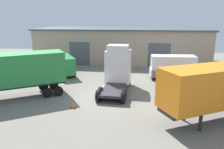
{
  "coord_description": "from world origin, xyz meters",
  "views": [
    {
      "loc": [
        3.57,
        -18.14,
        7.14
      ],
      "look_at": [
        0.6,
        2.92,
        1.6
      ],
      "focal_mm": 35.0,
      "sensor_mm": 36.0,
      "label": 1
    }
  ],
  "objects_px": {
    "container_trailer_yellow": "(223,86)",
    "traffic_cone": "(73,105)",
    "tractor_unit_white": "(118,68)",
    "delivery_van_white": "(172,66)",
    "delivery_van_green": "(63,64)",
    "container_trailer_green": "(11,71)",
    "gravel_pile": "(17,69)"
  },
  "relations": [
    {
      "from": "delivery_van_green",
      "to": "container_trailer_yellow",
      "type": "bearing_deg",
      "value": -156.44
    },
    {
      "from": "traffic_cone",
      "to": "delivery_van_green",
      "type": "bearing_deg",
      "value": 113.89
    },
    {
      "from": "container_trailer_green",
      "to": "traffic_cone",
      "type": "xyz_separation_m",
      "value": [
        6.05,
        -1.34,
        -2.35
      ]
    },
    {
      "from": "delivery_van_white",
      "to": "delivery_van_green",
      "type": "bearing_deg",
      "value": -5.4
    },
    {
      "from": "gravel_pile",
      "to": "delivery_van_white",
      "type": "bearing_deg",
      "value": 4.25
    },
    {
      "from": "container_trailer_green",
      "to": "gravel_pile",
      "type": "relative_size",
      "value": 2.25
    },
    {
      "from": "traffic_cone",
      "to": "gravel_pile",
      "type": "bearing_deg",
      "value": 139.07
    },
    {
      "from": "container_trailer_green",
      "to": "container_trailer_yellow",
      "type": "relative_size",
      "value": 0.98
    },
    {
      "from": "tractor_unit_white",
      "to": "delivery_van_white",
      "type": "height_order",
      "value": "tractor_unit_white"
    },
    {
      "from": "container_trailer_green",
      "to": "delivery_van_white",
      "type": "height_order",
      "value": "container_trailer_green"
    },
    {
      "from": "delivery_van_green",
      "to": "traffic_cone",
      "type": "height_order",
      "value": "delivery_van_green"
    },
    {
      "from": "delivery_van_green",
      "to": "traffic_cone",
      "type": "distance_m",
      "value": 11.48
    },
    {
      "from": "container_trailer_green",
      "to": "tractor_unit_white",
      "type": "bearing_deg",
      "value": 172.21
    },
    {
      "from": "container_trailer_green",
      "to": "gravel_pile",
      "type": "height_order",
      "value": "container_trailer_green"
    },
    {
      "from": "tractor_unit_white",
      "to": "gravel_pile",
      "type": "xyz_separation_m",
      "value": [
        -13.02,
        2.97,
        -1.18
      ]
    },
    {
      "from": "delivery_van_white",
      "to": "container_trailer_yellow",
      "type": "height_order",
      "value": "container_trailer_yellow"
    },
    {
      "from": "container_trailer_yellow",
      "to": "traffic_cone",
      "type": "xyz_separation_m",
      "value": [
        -11.1,
        0.52,
        -2.29
      ]
    },
    {
      "from": "container_trailer_yellow",
      "to": "delivery_van_green",
      "type": "relative_size",
      "value": 1.69
    },
    {
      "from": "tractor_unit_white",
      "to": "traffic_cone",
      "type": "height_order",
      "value": "tractor_unit_white"
    },
    {
      "from": "tractor_unit_white",
      "to": "container_trailer_green",
      "type": "distance_m",
      "value": 10.05
    },
    {
      "from": "delivery_van_white",
      "to": "traffic_cone",
      "type": "bearing_deg",
      "value": 44.54
    },
    {
      "from": "tractor_unit_white",
      "to": "container_trailer_yellow",
      "type": "relative_size",
      "value": 0.69
    },
    {
      "from": "container_trailer_green",
      "to": "delivery_van_green",
      "type": "relative_size",
      "value": 1.66
    },
    {
      "from": "delivery_van_white",
      "to": "container_trailer_yellow",
      "type": "relative_size",
      "value": 0.57
    },
    {
      "from": "container_trailer_yellow",
      "to": "delivery_van_white",
      "type": "bearing_deg",
      "value": -108.0
    },
    {
      "from": "delivery_van_white",
      "to": "tractor_unit_white",
      "type": "bearing_deg",
      "value": 32.27
    },
    {
      "from": "gravel_pile",
      "to": "traffic_cone",
      "type": "relative_size",
      "value": 7.4
    },
    {
      "from": "delivery_van_white",
      "to": "traffic_cone",
      "type": "relative_size",
      "value": 9.66
    },
    {
      "from": "container_trailer_green",
      "to": "delivery_van_green",
      "type": "xyz_separation_m",
      "value": [
        1.42,
        9.11,
        -1.27
      ]
    },
    {
      "from": "delivery_van_green",
      "to": "traffic_cone",
      "type": "xyz_separation_m",
      "value": [
        4.63,
        -10.45,
        -1.08
      ]
    },
    {
      "from": "tractor_unit_white",
      "to": "container_trailer_green",
      "type": "relative_size",
      "value": 0.7
    },
    {
      "from": "gravel_pile",
      "to": "container_trailer_green",
      "type": "bearing_deg",
      "value": -61.53
    }
  ]
}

